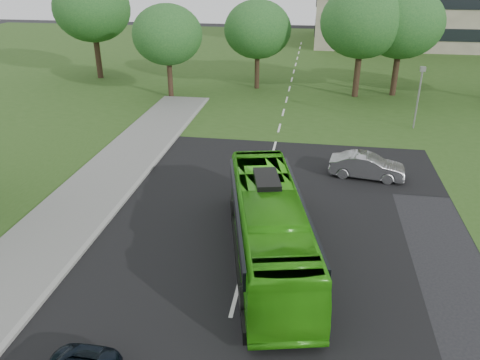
{
  "coord_description": "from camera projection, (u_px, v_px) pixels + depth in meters",
  "views": [
    {
      "loc": [
        2.39,
        -15.71,
        11.54
      ],
      "look_at": [
        -0.95,
        5.09,
        1.6
      ],
      "focal_mm": 35.0,
      "sensor_mm": 36.0,
      "label": 1
    }
  ],
  "objects": [
    {
      "name": "tree_park_c",
      "position": [
        363.0,
        22.0,
        40.75
      ],
      "size": [
        7.34,
        7.34,
        9.75
      ],
      "color": "black",
      "rests_on": "ground"
    },
    {
      "name": "sedan",
      "position": [
        367.0,
        166.0,
        27.11
      ],
      "size": [
        4.43,
        2.06,
        1.4
      ],
      "primitive_type": "imported",
      "rotation": [
        0.0,
        0.0,
        1.43
      ],
      "color": "#99999D",
      "rests_on": "ground"
    },
    {
      "name": "bus",
      "position": [
        269.0,
        227.0,
        19.33
      ],
      "size": [
        4.97,
        11.41,
        3.09
      ],
      "primitive_type": "imported",
      "rotation": [
        0.0,
        0.0,
        0.22
      ],
      "color": "#36AA15",
      "rests_on": "ground"
    },
    {
      "name": "tree_park_b",
      "position": [
        258.0,
        29.0,
        43.96
      ],
      "size": [
        6.33,
        6.33,
        8.3
      ],
      "color": "black",
      "rests_on": "ground"
    },
    {
      "name": "tree_park_d",
      "position": [
        402.0,
        23.0,
        41.23
      ],
      "size": [
        7.22,
        7.22,
        9.55
      ],
      "color": "black",
      "rests_on": "ground"
    },
    {
      "name": "tree_park_a",
      "position": [
        167.0,
        35.0,
        41.06
      ],
      "size": [
        6.17,
        6.17,
        8.2
      ],
      "color": "black",
      "rests_on": "ground"
    },
    {
      "name": "tree_park_f",
      "position": [
        92.0,
        9.0,
        47.43
      ],
      "size": [
        7.74,
        7.74,
        10.34
      ],
      "color": "black",
      "rests_on": "ground"
    },
    {
      "name": "street_surfaces",
      "position": [
        279.0,
        110.0,
        39.65
      ],
      "size": [
        120.0,
        120.0,
        0.15
      ],
      "color": "black",
      "rests_on": "ground"
    },
    {
      "name": "ground",
      "position": [
        243.0,
        268.0,
        19.3
      ],
      "size": [
        160.0,
        160.0,
        0.0
      ],
      "primitive_type": "plane",
      "color": "black",
      "rests_on": "ground"
    },
    {
      "name": "camera_pole",
      "position": [
        420.0,
        89.0,
        34.05
      ],
      "size": [
        0.39,
        0.33,
        4.63
      ],
      "rotation": [
        0.0,
        0.0,
        -0.02
      ],
      "color": "gray",
      "rests_on": "ground"
    }
  ]
}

